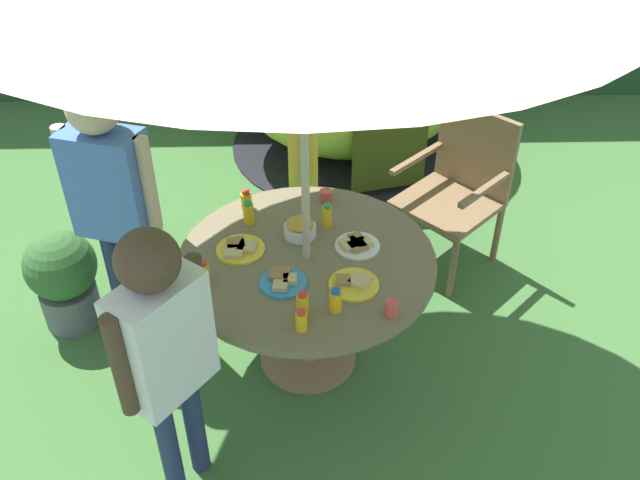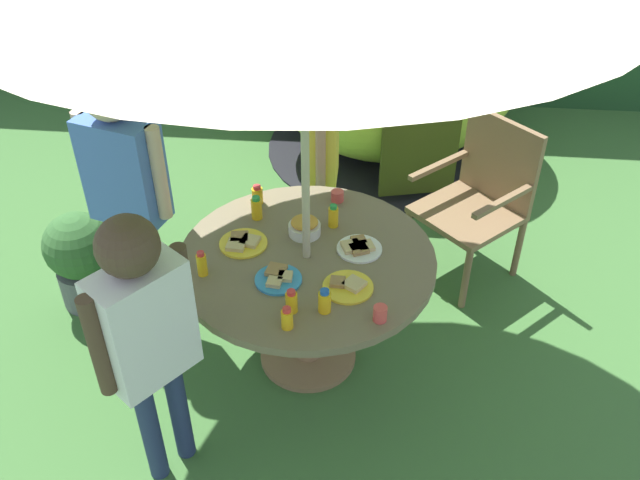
{
  "view_description": "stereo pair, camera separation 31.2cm",
  "coord_description": "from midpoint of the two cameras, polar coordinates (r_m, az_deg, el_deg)",
  "views": [
    {
      "loc": [
        0.0,
        -2.5,
        2.69
      ],
      "look_at": [
        0.06,
        -0.02,
        0.79
      ],
      "focal_mm": 38.49,
      "sensor_mm": 36.0,
      "label": 1
    },
    {
      "loc": [
        0.31,
        -2.49,
        2.69
      ],
      "look_at": [
        0.06,
        -0.02,
        0.79
      ],
      "focal_mm": 38.49,
      "sensor_mm": 36.0,
      "label": 2
    }
  ],
  "objects": [
    {
      "name": "plate_center_front",
      "position": [
        3.04,
        -0.15,
        -3.76
      ],
      "size": [
        0.23,
        0.23,
        0.03
      ],
      "color": "yellow",
      "rests_on": "garden_table"
    },
    {
      "name": "cup_far",
      "position": [
        2.89,
        2.86,
        -5.79
      ],
      "size": [
        0.06,
        0.06,
        0.07
      ],
      "primitive_type": "cylinder",
      "color": "#E04C47",
      "rests_on": "garden_table"
    },
    {
      "name": "juice_bottle_far_right",
      "position": [
        2.82,
        -4.79,
        -6.84
      ],
      "size": [
        0.05,
        0.05,
        0.11
      ],
      "color": "yellow",
      "rests_on": "garden_table"
    },
    {
      "name": "child_in_blue_shirt",
      "position": [
        3.46,
        -19.64,
        4.32
      ],
      "size": [
        0.47,
        0.31,
        1.45
      ],
      "rotation": [
        0.0,
        0.0,
        -0.29
      ],
      "color": "navy",
      "rests_on": "ground_plane"
    },
    {
      "name": "juice_bottle_mid_left",
      "position": [
        3.42,
        -8.61,
        2.14
      ],
      "size": [
        0.05,
        0.05,
        0.13
      ],
      "color": "yellow",
      "rests_on": "garden_table"
    },
    {
      "name": "cup_near",
      "position": [
        3.57,
        -2.04,
        3.66
      ],
      "size": [
        0.07,
        0.07,
        0.06
      ],
      "primitive_type": "cylinder",
      "color": "#E04C47",
      "rests_on": "garden_table"
    },
    {
      "name": "potted_plant",
      "position": [
        3.96,
        -22.73,
        -2.92
      ],
      "size": [
        0.38,
        0.38,
        0.58
      ],
      "color": "#595960",
      "rests_on": "ground_plane"
    },
    {
      "name": "juice_bottle_center_back",
      "position": [
        3.37,
        -2.11,
        1.95
      ],
      "size": [
        0.05,
        0.05,
        0.12
      ],
      "color": "yellow",
      "rests_on": "garden_table"
    },
    {
      "name": "snack_bowl",
      "position": [
        3.32,
        -4.41,
        0.89
      ],
      "size": [
        0.16,
        0.16,
        0.09
      ],
      "color": "white",
      "rests_on": "garden_table"
    },
    {
      "name": "child_in_yellow_shirt",
      "position": [
        3.95,
        -3.78,
        7.65
      ],
      "size": [
        0.2,
        0.4,
        1.16
      ],
      "rotation": [
        0.0,
        0.0,
        -1.56
      ],
      "color": "navy",
      "rests_on": "ground_plane"
    },
    {
      "name": "juice_bottle_near_left",
      "position": [
        2.89,
        -1.84,
        -5.18
      ],
      "size": [
        0.06,
        0.06,
        0.12
      ],
      "color": "yellow",
      "rests_on": "garden_table"
    },
    {
      "name": "juice_bottle_far_left",
      "position": [
        2.89,
        -4.61,
        -5.43
      ],
      "size": [
        0.05,
        0.05,
        0.11
      ],
      "color": "yellow",
      "rests_on": "garden_table"
    },
    {
      "name": "juice_bottle_back_edge",
      "position": [
        3.09,
        -12.51,
        -2.85
      ],
      "size": [
        0.05,
        0.05,
        0.13
      ],
      "color": "yellow",
      "rests_on": "garden_table"
    },
    {
      "name": "child_in_white_shirt",
      "position": [
        2.65,
        -16.32,
        -8.07
      ],
      "size": [
        0.37,
        0.4,
        1.35
      ],
      "rotation": [
        0.0,
        0.0,
        0.92
      ],
      "color": "navy",
      "rests_on": "ground_plane"
    },
    {
      "name": "plate_front_edge",
      "position": [
        3.25,
        0.31,
        -0.49
      ],
      "size": [
        0.22,
        0.22,
        0.03
      ],
      "color": "white",
      "rests_on": "garden_table"
    },
    {
      "name": "dome_tent",
      "position": [
        5.17,
        1.28,
        14.45
      ],
      "size": [
        2.33,
        2.33,
        1.37
      ],
      "rotation": [
        0.0,
        0.0,
        0.25
      ],
      "color": "#B2C63F",
      "rests_on": "ground_plane"
    },
    {
      "name": "plate_near_right",
      "position": [
        3.27,
        -9.43,
        -0.81
      ],
      "size": [
        0.23,
        0.23,
        0.03
      ],
      "color": "yellow",
      "rests_on": "garden_table"
    },
    {
      "name": "wooden_chair",
      "position": [
        4.08,
        9.33,
        4.63
      ],
      "size": [
        0.71,
        0.71,
        0.94
      ],
      "rotation": [
        0.0,
        0.0,
        -0.8
      ],
      "color": "brown",
      "rests_on": "ground_plane"
    },
    {
      "name": "plate_mid_right",
      "position": [
        3.07,
        -6.05,
        -3.54
      ],
      "size": [
        0.21,
        0.21,
        0.03
      ],
      "color": "#338CD8",
      "rests_on": "garden_table"
    },
    {
      "name": "juice_bottle_spot_a",
      "position": [
        3.54,
        -8.71,
        3.23
      ],
      "size": [
        0.06,
        0.06,
        0.1
      ],
      "color": "yellow",
      "rests_on": "garden_table"
    },
    {
      "name": "garden_table",
      "position": [
        3.29,
        -3.85,
        -3.37
      ],
      "size": [
        1.22,
        1.22,
        0.68
      ],
      "color": "#93704C",
      "rests_on": "ground_plane"
    },
    {
      "name": "ground_plane",
      "position": [
        3.68,
        -3.49,
        -9.94
      ],
      "size": [
        10.0,
        10.0,
        0.02
      ],
      "primitive_type": "cube",
      "color": "#3D6B33"
    }
  ]
}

